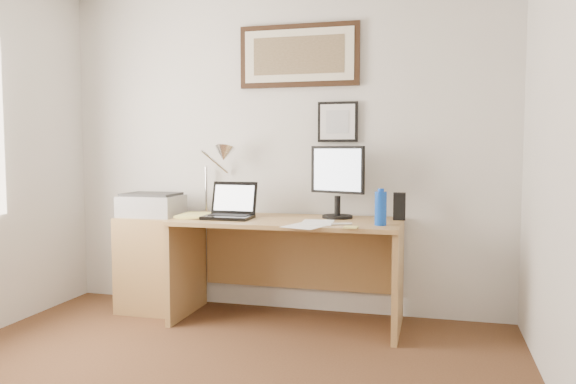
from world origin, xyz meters
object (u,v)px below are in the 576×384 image
(book, at_px, (181,215))
(printer, at_px, (152,205))
(desk, at_px, (290,250))
(laptop, at_px, (230,210))
(lcd_monitor, at_px, (337,178))
(side_cabinet, at_px, (155,264))
(water_bottle, at_px, (381,208))

(book, relative_size, printer, 0.67)
(book, xyz_separation_m, desk, (0.80, 0.13, -0.25))
(desk, bearing_deg, book, -170.53)
(laptop, bearing_deg, book, -178.16)
(desk, bearing_deg, lcd_monitor, 12.38)
(lcd_monitor, bearing_deg, desk, -167.62)
(side_cabinet, distance_m, book, 0.49)
(printer, bearing_deg, book, -22.15)
(desk, relative_size, laptop, 4.70)
(side_cabinet, height_order, lcd_monitor, lcd_monitor)
(side_cabinet, height_order, book, book)
(side_cabinet, height_order, desk, desk)
(side_cabinet, xyz_separation_m, desk, (1.07, 0.04, 0.15))
(lcd_monitor, bearing_deg, book, -169.67)
(water_bottle, xyz_separation_m, desk, (-0.67, 0.23, -0.35))
(printer, bearing_deg, laptop, -9.31)
(desk, distance_m, laptop, 0.52)
(lcd_monitor, bearing_deg, side_cabinet, -175.59)
(lcd_monitor, distance_m, printer, 1.46)
(side_cabinet, distance_m, lcd_monitor, 1.56)
(lcd_monitor, bearing_deg, water_bottle, -41.79)
(desk, relative_size, printer, 3.64)
(side_cabinet, bearing_deg, laptop, -7.44)
(desk, relative_size, lcd_monitor, 3.08)
(laptop, bearing_deg, printer, 170.69)
(lcd_monitor, xyz_separation_m, printer, (-1.44, -0.08, -0.22))
(book, bearing_deg, side_cabinet, 160.28)
(side_cabinet, relative_size, desk, 0.46)
(side_cabinet, xyz_separation_m, water_bottle, (1.74, -0.19, 0.50))
(laptop, height_order, lcd_monitor, lcd_monitor)
(side_cabinet, xyz_separation_m, lcd_monitor, (1.40, 0.11, 0.68))
(water_bottle, height_order, lcd_monitor, lcd_monitor)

